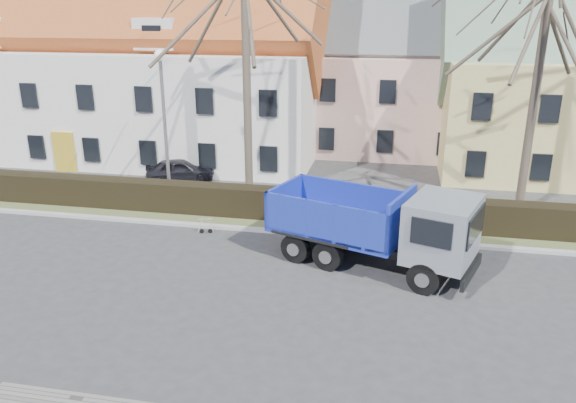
% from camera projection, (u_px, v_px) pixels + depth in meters
% --- Properties ---
extents(ground, '(120.00, 120.00, 0.00)m').
position_uv_depth(ground, '(242.00, 285.00, 18.25)').
color(ground, '#353537').
extents(curb_far, '(80.00, 0.30, 0.12)m').
position_uv_depth(curb_far, '(273.00, 231.00, 22.49)').
color(curb_far, '#A4A3A1').
rests_on(curb_far, ground).
extents(grass_strip, '(80.00, 3.00, 0.10)m').
position_uv_depth(grass_strip, '(281.00, 217.00, 23.98)').
color(grass_strip, '#525D34').
rests_on(grass_strip, ground).
extents(hedge, '(60.00, 0.90, 1.30)m').
position_uv_depth(hedge, '(280.00, 205.00, 23.59)').
color(hedge, black).
rests_on(hedge, ground).
extents(building_white, '(26.80, 10.80, 9.50)m').
position_uv_depth(building_white, '(103.00, 73.00, 33.87)').
color(building_white, silver).
rests_on(building_white, ground).
extents(building_pink, '(10.80, 8.80, 8.00)m').
position_uv_depth(building_pink, '(389.00, 84.00, 34.73)').
color(building_pink, '#DBA99B').
rests_on(building_pink, ground).
extents(tree_1, '(9.20, 9.20, 12.65)m').
position_uv_depth(tree_1, '(246.00, 61.00, 24.40)').
color(tree_1, '#4C4034').
rests_on(tree_1, ground).
extents(tree_2, '(8.00, 8.00, 11.00)m').
position_uv_depth(tree_2, '(536.00, 87.00, 22.49)').
color(tree_2, '#4C4034').
rests_on(tree_2, ground).
extents(dump_truck, '(7.83, 4.98, 2.94)m').
position_uv_depth(dump_truck, '(364.00, 224.00, 19.36)').
color(dump_truck, '#162799').
rests_on(dump_truck, ground).
extents(streetlight, '(0.54, 0.54, 6.95)m').
position_uv_depth(streetlight, '(165.00, 129.00, 24.56)').
color(streetlight, gray).
rests_on(streetlight, ground).
extents(cart_frame, '(0.86, 0.62, 0.70)m').
position_uv_depth(cart_frame, '(200.00, 225.00, 22.28)').
color(cart_frame, silver).
rests_on(cart_frame, ground).
extents(parked_car_a, '(3.75, 2.64, 1.19)m').
position_uv_depth(parked_car_a, '(180.00, 170.00, 28.89)').
color(parked_car_a, black).
rests_on(parked_car_a, ground).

